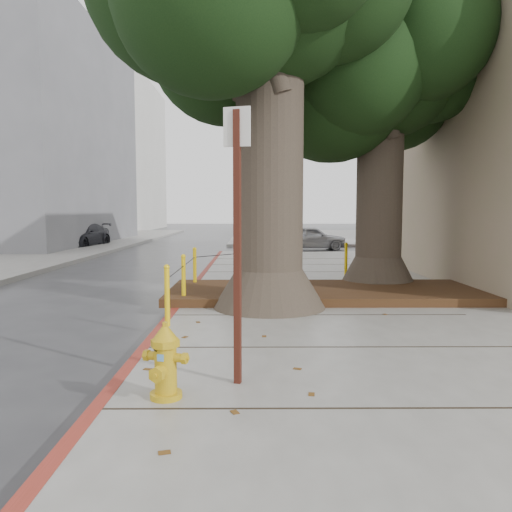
{
  "coord_description": "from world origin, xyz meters",
  "views": [
    {
      "loc": [
        -0.6,
        -6.27,
        1.89
      ],
      "look_at": [
        -0.54,
        2.53,
        1.1
      ],
      "focal_mm": 35.0,
      "sensor_mm": 36.0,
      "label": 1
    }
  ],
  "objects": [
    {
      "name": "car_silver",
      "position": [
        2.26,
        18.23,
        0.59
      ],
      "size": [
        3.56,
        1.64,
        1.18
      ],
      "primitive_type": "imported",
      "rotation": [
        0.0,
        0.0,
        1.64
      ],
      "color": "#A7A7AC",
      "rests_on": "ground"
    },
    {
      "name": "tree_far",
      "position": [
        2.64,
        5.32,
        5.02
      ],
      "size": [
        4.5,
        3.8,
        7.17
      ],
      "color": "#4C3F33",
      "rests_on": "sidewalk_main"
    },
    {
      "name": "ground",
      "position": [
        0.0,
        0.0,
        0.0
      ],
      "size": [
        140.0,
        140.0,
        0.0
      ],
      "primitive_type": "plane",
      "color": "#28282B",
      "rests_on": "ground"
    },
    {
      "name": "car_dark",
      "position": [
        -9.52,
        19.65,
        0.63
      ],
      "size": [
        2.28,
        4.53,
        1.26
      ],
      "primitive_type": "imported",
      "rotation": [
        0.0,
        0.0,
        -0.12
      ],
      "color": "black",
      "rests_on": "ground"
    },
    {
      "name": "fire_hydrant",
      "position": [
        -1.41,
        -1.74,
        0.5
      ],
      "size": [
        0.38,
        0.37,
        0.72
      ],
      "rotation": [
        0.0,
        0.0,
        -0.27
      ],
      "color": "gold",
      "rests_on": "sidewalk_main"
    },
    {
      "name": "building_far_white",
      "position": [
        -17.0,
        45.0,
        7.5
      ],
      "size": [
        12.0,
        18.0,
        15.0
      ],
      "primitive_type": "cube",
      "color": "silver",
      "rests_on": "ground"
    },
    {
      "name": "sidewalk_far",
      "position": [
        6.0,
        30.0,
        0.07
      ],
      "size": [
        16.0,
        20.0,
        0.15
      ],
      "primitive_type": "cube",
      "color": "slate",
      "rests_on": "ground"
    },
    {
      "name": "curb_red",
      "position": [
        -2.0,
        2.5,
        0.07
      ],
      "size": [
        0.14,
        26.0,
        0.16
      ],
      "primitive_type": "cube",
      "color": "maroon",
      "rests_on": "ground"
    },
    {
      "name": "signpost",
      "position": [
        -0.75,
        -1.33,
        1.71
      ],
      "size": [
        0.27,
        0.09,
        2.75
      ],
      "rotation": [
        0.0,
        0.0,
        -0.27
      ],
      "color": "#471911",
      "rests_on": "sidewalk_main"
    },
    {
      "name": "planter_bed",
      "position": [
        0.9,
        3.9,
        0.23
      ],
      "size": [
        6.4,
        2.6,
        0.16
      ],
      "primitive_type": "cube",
      "color": "black",
      "rests_on": "sidewalk_main"
    },
    {
      "name": "bollard_ring",
      "position": [
        -0.87,
        4.38,
        0.66
      ],
      "size": [
        3.79,
        5.39,
        0.95
      ],
      "color": "yellow",
      "rests_on": "sidewalk_main"
    },
    {
      "name": "car_red",
      "position": [
        7.4,
        18.75,
        0.68
      ],
      "size": [
        4.24,
        1.79,
        1.36
      ],
      "primitive_type": "imported",
      "rotation": [
        0.0,
        0.0,
        1.66
      ],
      "color": "maroon",
      "rests_on": "ground"
    },
    {
      "name": "building_side_white",
      "position": [
        16.0,
        26.0,
        4.5
      ],
      "size": [
        10.0,
        10.0,
        9.0
      ],
      "primitive_type": "cube",
      "color": "silver",
      "rests_on": "ground"
    },
    {
      "name": "tree_near",
      "position": [
        0.03,
        2.82,
        5.39
      ],
      "size": [
        4.5,
        3.8,
        7.68
      ],
      "color": "#4C3F33",
      "rests_on": "sidewalk_main"
    }
  ]
}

